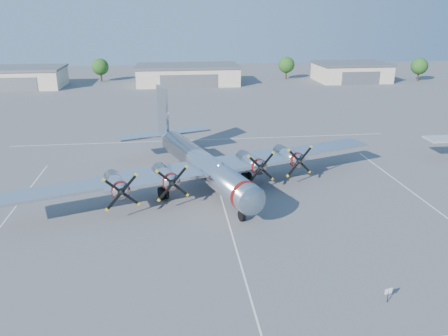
{
  "coord_description": "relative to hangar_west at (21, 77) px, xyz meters",
  "views": [
    {
      "loc": [
        -5.19,
        -42.66,
        19.67
      ],
      "look_at": [
        0.42,
        2.51,
        3.2
      ],
      "focal_mm": 35.0,
      "sensor_mm": 36.0,
      "label": 1
    }
  ],
  "objects": [
    {
      "name": "ground",
      "position": [
        45.0,
        -81.96,
        -2.71
      ],
      "size": [
        260.0,
        260.0,
        0.0
      ],
      "primitive_type": "plane",
      "color": "#575759",
      "rests_on": "ground"
    },
    {
      "name": "parking_lines",
      "position": [
        45.0,
        -83.71,
        -2.71
      ],
      "size": [
        60.0,
        50.08,
        0.01
      ],
      "color": "silver",
      "rests_on": "ground"
    },
    {
      "name": "hangar_west",
      "position": [
        0.0,
        0.0,
        0.0
      ],
      "size": [
        22.6,
        14.6,
        5.4
      ],
      "color": "beige",
      "rests_on": "ground"
    },
    {
      "name": "hangar_center",
      "position": [
        45.0,
        -0.0,
        -0.0
      ],
      "size": [
        28.6,
        14.6,
        5.4
      ],
      "color": "beige",
      "rests_on": "ground"
    },
    {
      "name": "hangar_east",
      "position": [
        93.0,
        0.0,
        0.0
      ],
      "size": [
        20.6,
        14.6,
        5.4
      ],
      "color": "beige",
      "rests_on": "ground"
    },
    {
      "name": "tree_west",
      "position": [
        20.0,
        8.04,
        1.51
      ],
      "size": [
        4.8,
        4.8,
        6.64
      ],
      "color": "#382619",
      "rests_on": "ground"
    },
    {
      "name": "tree_east",
      "position": [
        75.0,
        6.04,
        1.51
      ],
      "size": [
        4.8,
        4.8,
        6.64
      ],
      "color": "#382619",
      "rests_on": "ground"
    },
    {
      "name": "tree_far_east",
      "position": [
        113.0,
        -1.96,
        1.51
      ],
      "size": [
        4.8,
        4.8,
        6.64
      ],
      "color": "#382619",
      "rests_on": "ground"
    },
    {
      "name": "main_bomber_b29",
      "position": [
        42.94,
        -76.32,
        -2.71
      ],
      "size": [
        51.97,
        43.27,
        9.84
      ],
      "primitive_type": null,
      "rotation": [
        0.0,
        0.0,
        0.33
      ],
      "color": "silver",
      "rests_on": "ground"
    },
    {
      "name": "info_placard",
      "position": [
        54.62,
        -100.17,
        -1.91
      ],
      "size": [
        0.59,
        0.17,
        1.14
      ],
      "rotation": [
        0.0,
        0.0,
        0.21
      ],
      "color": "black",
      "rests_on": "ground"
    }
  ]
}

